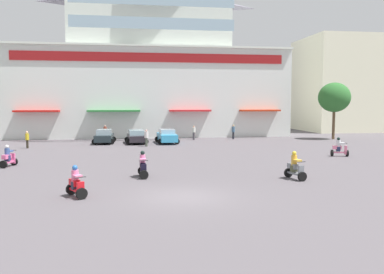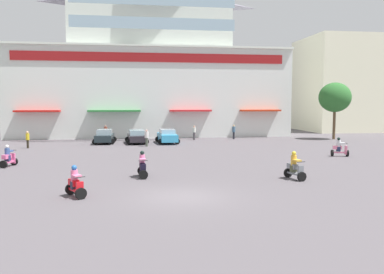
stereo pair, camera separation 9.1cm
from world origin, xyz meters
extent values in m
plane|color=#544E52|center=(0.00, 13.00, 0.00)|extent=(128.00, 128.00, 0.00)
cube|color=silver|center=(0.00, 35.50, 5.43)|extent=(34.77, 10.99, 10.87)
cube|color=silver|center=(0.00, 36.05, 13.97)|extent=(20.02, 9.89, 6.21)
cube|color=red|center=(0.00, 29.94, 9.60)|extent=(31.99, 0.12, 1.06)
cube|color=silver|center=(0.00, 29.90, 10.99)|extent=(34.77, 0.70, 0.24)
cube|color=red|center=(-13.13, 29.45, 3.33)|extent=(4.99, 1.10, 0.20)
cube|color=#297636|center=(-4.50, 29.45, 3.33)|extent=(6.10, 1.10, 0.20)
cube|color=red|center=(4.49, 29.45, 3.33)|extent=(5.00, 1.10, 0.20)
cube|color=red|center=(13.17, 29.45, 3.33)|extent=(4.98, 1.10, 0.20)
cube|color=#99B7C6|center=(0.00, 25.56, 12.73)|extent=(17.62, 0.08, 1.24)
cube|color=#EBE8C6|center=(29.76, 39.51, 7.00)|extent=(12.65, 11.43, 14.00)
cylinder|color=brown|center=(20.94, 25.77, 1.79)|extent=(0.32, 0.32, 3.57)
ellipsoid|color=#2C662C|center=(20.94, 25.77, 4.90)|extent=(3.79, 3.26, 3.44)
cube|color=#1E292E|center=(-5.33, 24.90, 0.61)|extent=(1.82, 4.25, 0.68)
cube|color=#9CB2BB|center=(-5.33, 24.90, 1.21)|extent=(1.52, 2.14, 0.53)
cylinder|color=black|center=(-6.14, 26.22, 0.30)|extent=(0.60, 0.18, 0.60)
cylinder|color=black|center=(-4.44, 26.17, 0.30)|extent=(0.60, 0.18, 0.60)
cylinder|color=black|center=(-6.21, 23.62, 0.30)|extent=(0.60, 0.18, 0.60)
cylinder|color=black|center=(-4.51, 23.57, 0.30)|extent=(0.60, 0.18, 0.60)
cube|color=#262228|center=(-2.00, 24.35, 0.59)|extent=(2.02, 4.36, 0.64)
cube|color=#90B2BC|center=(-2.00, 24.35, 1.16)|extent=(1.62, 2.23, 0.50)
cylinder|color=black|center=(-2.95, 25.59, 0.30)|extent=(0.61, 0.21, 0.60)
cylinder|color=black|center=(-1.25, 25.73, 0.30)|extent=(0.61, 0.21, 0.60)
cylinder|color=black|center=(-2.74, 22.98, 0.30)|extent=(0.61, 0.21, 0.60)
cylinder|color=black|center=(-1.05, 23.11, 0.30)|extent=(0.61, 0.21, 0.60)
cube|color=#3498C9|center=(1.23, 24.11, 0.64)|extent=(1.93, 4.57, 0.74)
cube|color=#9FB1BD|center=(1.23, 24.11, 1.24)|extent=(1.58, 2.31, 0.47)
cylinder|color=black|center=(0.31, 25.46, 0.30)|extent=(0.61, 0.20, 0.60)
cylinder|color=black|center=(2.00, 25.55, 0.30)|extent=(0.61, 0.20, 0.60)
cylinder|color=black|center=(0.46, 22.68, 0.30)|extent=(0.61, 0.20, 0.60)
cylinder|color=black|center=(2.15, 22.77, 0.30)|extent=(0.61, 0.20, 0.60)
cylinder|color=black|center=(6.87, 2.62, 0.26)|extent=(0.54, 0.26, 0.52)
cylinder|color=black|center=(6.58, 3.86, 0.26)|extent=(0.54, 0.26, 0.52)
cube|color=slate|center=(6.72, 3.24, 0.32)|extent=(0.53, 1.16, 0.10)
cube|color=slate|center=(6.67, 3.47, 0.72)|extent=(0.46, 0.77, 0.28)
cube|color=slate|center=(6.84, 2.74, 0.50)|extent=(0.34, 0.21, 0.70)
cylinder|color=black|center=(6.85, 2.72, 1.06)|extent=(0.51, 0.15, 0.04)
cube|color=#4A4D36|center=(6.69, 3.37, 0.60)|extent=(0.38, 0.35, 0.36)
cylinder|color=gold|center=(6.69, 3.37, 1.06)|extent=(0.38, 0.38, 0.57)
sphere|color=gold|center=(6.69, 3.37, 1.46)|extent=(0.25, 0.25, 0.25)
cube|color=gold|center=(6.76, 3.09, 1.09)|extent=(0.43, 0.51, 0.10)
cylinder|color=black|center=(-10.42, 10.77, 0.26)|extent=(0.54, 0.27, 0.52)
cylinder|color=black|center=(-10.74, 9.54, 0.26)|extent=(0.54, 0.27, 0.52)
cube|color=pink|center=(-10.58, 10.16, 0.32)|extent=(0.55, 1.16, 0.10)
cube|color=pink|center=(-10.64, 9.93, 0.72)|extent=(0.47, 0.77, 0.28)
cube|color=pink|center=(-10.45, 10.65, 0.51)|extent=(0.34, 0.22, 0.70)
cylinder|color=black|center=(-10.45, 10.68, 1.06)|extent=(0.51, 0.16, 0.04)
cube|color=#282951|center=(-10.61, 10.03, 0.60)|extent=(0.38, 0.35, 0.36)
cylinder|color=#3A528A|center=(-10.61, 10.03, 1.02)|extent=(0.39, 0.39, 0.48)
sphere|color=silver|center=(-10.61, 10.03, 1.37)|extent=(0.25, 0.25, 0.25)
cube|color=#3A528A|center=(-10.54, 10.30, 1.04)|extent=(0.44, 0.51, 0.10)
cylinder|color=black|center=(14.65, 11.63, 0.26)|extent=(0.27, 0.54, 0.52)
cylinder|color=black|center=(13.51, 11.93, 0.26)|extent=(0.27, 0.54, 0.52)
cube|color=pink|center=(14.08, 11.78, 0.32)|extent=(1.07, 0.53, 0.10)
cube|color=pink|center=(13.87, 11.83, 0.72)|extent=(0.71, 0.46, 0.28)
cube|color=pink|center=(14.53, 11.66, 0.50)|extent=(0.22, 0.34, 0.70)
cylinder|color=black|center=(14.56, 11.66, 1.06)|extent=(0.17, 0.51, 0.04)
cube|color=#1F2745|center=(13.97, 11.81, 0.60)|extent=(0.35, 0.38, 0.36)
cylinder|color=silver|center=(13.97, 11.81, 1.04)|extent=(0.39, 0.39, 0.52)
sphere|color=black|center=(13.97, 11.81, 1.41)|extent=(0.25, 0.25, 0.25)
cube|color=silver|center=(14.22, 11.75, 1.06)|extent=(0.51, 0.44, 0.10)
cylinder|color=black|center=(-4.58, 0.18, 0.26)|extent=(0.52, 0.39, 0.52)
cylinder|color=black|center=(-5.16, 1.19, 0.26)|extent=(0.52, 0.39, 0.52)
cube|color=red|center=(-4.87, 0.68, 0.32)|extent=(0.76, 1.03, 0.10)
cube|color=red|center=(-4.98, 0.86, 0.65)|extent=(0.59, 0.72, 0.28)
cube|color=red|center=(-4.63, 0.28, 0.46)|extent=(0.35, 0.28, 0.63)
cylinder|color=black|center=(-4.62, 0.26, 0.99)|extent=(0.47, 0.29, 0.04)
cube|color=#2D2E40|center=(-4.93, 0.78, 0.53)|extent=(0.42, 0.40, 0.36)
cylinder|color=pink|center=(-4.93, 0.78, 0.97)|extent=(0.44, 0.44, 0.53)
sphere|color=#255EAB|center=(-4.93, 0.78, 1.34)|extent=(0.25, 0.25, 0.25)
cube|color=pink|center=(-4.80, 0.56, 0.99)|extent=(0.52, 0.55, 0.10)
cylinder|color=black|center=(-1.71, 4.42, 0.26)|extent=(0.53, 0.17, 0.52)
cylinder|color=black|center=(-1.78, 5.75, 0.26)|extent=(0.53, 0.17, 0.52)
cube|color=black|center=(-1.75, 5.08, 0.32)|extent=(0.34, 1.18, 0.10)
cube|color=black|center=(-1.76, 5.32, 0.71)|extent=(0.34, 0.76, 0.28)
cube|color=black|center=(-1.72, 4.55, 0.50)|extent=(0.33, 0.16, 0.69)
cylinder|color=black|center=(-1.72, 4.53, 1.05)|extent=(0.52, 0.06, 0.04)
cube|color=black|center=(-1.75, 5.22, 0.59)|extent=(0.33, 0.30, 0.36)
cylinder|color=pink|center=(-1.75, 5.22, 1.03)|extent=(0.34, 0.34, 0.53)
sphere|color=black|center=(-1.75, 5.22, 1.41)|extent=(0.25, 0.25, 0.25)
cube|color=pink|center=(-1.74, 4.92, 1.06)|extent=(0.36, 0.46, 0.10)
cylinder|color=#454046|center=(4.59, 27.25, 0.44)|extent=(0.35, 0.35, 0.88)
cylinder|color=silver|center=(4.59, 27.25, 1.16)|extent=(0.56, 0.56, 0.56)
sphere|color=tan|center=(4.59, 27.25, 1.54)|extent=(0.21, 0.21, 0.21)
cylinder|color=#2A251A|center=(-12.18, 21.30, 0.39)|extent=(0.29, 0.29, 0.79)
cylinder|color=gold|center=(-12.18, 21.30, 1.09)|extent=(0.47, 0.47, 0.60)
sphere|color=tan|center=(-12.18, 21.30, 1.51)|extent=(0.24, 0.24, 0.24)
cylinder|color=#22232B|center=(9.36, 27.60, 0.42)|extent=(0.32, 0.32, 0.83)
cylinder|color=#40607B|center=(9.36, 27.60, 1.15)|extent=(0.52, 0.52, 0.63)
sphere|color=tan|center=(9.36, 27.60, 1.58)|extent=(0.22, 0.22, 0.22)
cylinder|color=#706A5C|center=(-5.52, 29.15, 0.45)|extent=(0.30, 0.30, 0.89)
cylinder|color=brown|center=(-5.52, 29.15, 1.18)|extent=(0.49, 0.49, 0.58)
sphere|color=tan|center=(-5.52, 29.15, 1.58)|extent=(0.22, 0.22, 0.22)
cylinder|color=#474E42|center=(-1.03, 21.25, 0.42)|extent=(0.29, 0.29, 0.85)
cylinder|color=silver|center=(-1.03, 21.25, 1.15)|extent=(0.47, 0.47, 0.61)
sphere|color=tan|center=(-1.03, 21.25, 1.56)|extent=(0.21, 0.21, 0.21)
camera|label=1|loc=(-2.25, -17.75, 4.32)|focal=37.18mm
camera|label=2|loc=(-2.16, -17.76, 4.32)|focal=37.18mm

